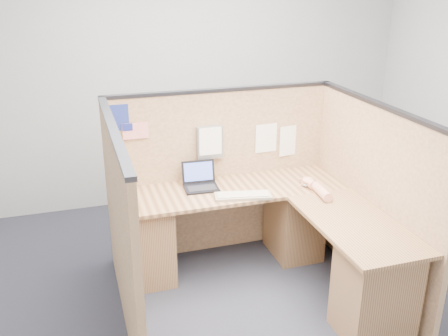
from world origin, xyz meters
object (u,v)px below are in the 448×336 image
object	(u,v)px
laptop	(200,181)
mouse	(308,183)
l_desk	(268,241)
keyboard	(243,196)

from	to	relation	value
laptop	mouse	xyz separation A→B (m)	(0.89, -0.27, -0.03)
l_desk	mouse	distance (m)	0.63
keyboard	mouse	distance (m)	0.61
laptop	keyboard	world-z (taller)	laptop
laptop	mouse	size ratio (longest dim) A/B	2.51
keyboard	mouse	world-z (taller)	mouse
keyboard	laptop	bearing A→B (deg)	142.91
l_desk	keyboard	distance (m)	0.43
keyboard	l_desk	bearing A→B (deg)	-39.01
l_desk	mouse	xyz separation A→B (m)	(0.45, 0.24, 0.36)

